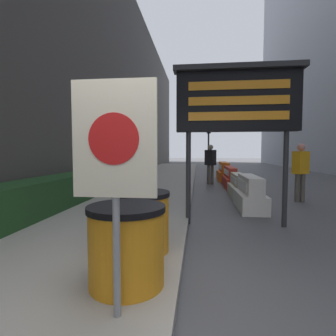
# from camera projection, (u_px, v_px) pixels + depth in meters

# --- Properties ---
(ground_plane) EXTENTS (120.00, 120.00, 0.00)m
(ground_plane) POSITION_uv_depth(u_px,v_px,m) (174.00, 331.00, 2.17)
(ground_plane) COLOR #474749
(building_left_facade) EXTENTS (0.40, 50.40, 11.36)m
(building_left_facade) POSITION_uv_depth(u_px,v_px,m) (105.00, 60.00, 12.00)
(building_left_facade) COLOR #4C4742
(building_left_facade) RESTS_ON ground_plane
(hedge_strip) EXTENTS (0.90, 6.65, 0.74)m
(hedge_strip) POSITION_uv_depth(u_px,v_px,m) (28.00, 199.00, 5.39)
(hedge_strip) COLOR #1E421E
(hedge_strip) RESTS_ON sidewalk_left
(barrel_drum_foreground) EXTENTS (0.79, 0.79, 0.81)m
(barrel_drum_foreground) POSITION_uv_depth(u_px,v_px,m) (127.00, 245.00, 2.65)
(barrel_drum_foreground) COLOR orange
(barrel_drum_foreground) RESTS_ON sidewalk_left
(barrel_drum_middle) EXTENTS (0.79, 0.79, 0.81)m
(barrel_drum_middle) POSITION_uv_depth(u_px,v_px,m) (141.00, 221.00, 3.56)
(barrel_drum_middle) COLOR orange
(barrel_drum_middle) RESTS_ON sidewalk_left
(warning_sign) EXTENTS (0.68, 0.08, 1.91)m
(warning_sign) POSITION_uv_depth(u_px,v_px,m) (115.00, 155.00, 2.06)
(warning_sign) COLOR gray
(warning_sign) RESTS_ON sidewalk_left
(message_board) EXTENTS (2.49, 0.36, 3.15)m
(message_board) POSITION_uv_depth(u_px,v_px,m) (237.00, 102.00, 5.13)
(message_board) COLOR #28282B
(message_board) RESTS_ON ground_plane
(jersey_barrier_white) EXTENTS (0.63, 1.64, 0.87)m
(jersey_barrier_white) POSITION_uv_depth(u_px,v_px,m) (250.00, 195.00, 6.72)
(jersey_barrier_white) COLOR silver
(jersey_barrier_white) RESTS_ON ground_plane
(jersey_barrier_cream) EXTENTS (0.56, 1.63, 0.76)m
(jersey_barrier_cream) POSITION_uv_depth(u_px,v_px,m) (239.00, 187.00, 8.60)
(jersey_barrier_cream) COLOR beige
(jersey_barrier_cream) RESTS_ON ground_plane
(jersey_barrier_red_striped) EXTENTS (0.50, 2.10, 0.85)m
(jersey_barrier_red_striped) POSITION_uv_depth(u_px,v_px,m) (230.00, 178.00, 10.95)
(jersey_barrier_red_striped) COLOR red
(jersey_barrier_red_striped) RESTS_ON ground_plane
(jersey_barrier_orange_far) EXTENTS (0.62, 2.13, 0.94)m
(jersey_barrier_orange_far) POSITION_uv_depth(u_px,v_px,m) (224.00, 172.00, 13.54)
(jersey_barrier_orange_far) COLOR orange
(jersey_barrier_orange_far) RESTS_ON ground_plane
(traffic_cone_near) EXTENTS (0.43, 0.43, 0.77)m
(traffic_cone_near) POSITION_uv_depth(u_px,v_px,m) (226.00, 171.00, 15.28)
(traffic_cone_near) COLOR black
(traffic_cone_near) RESTS_ON ground_plane
(traffic_light_near_curb) EXTENTS (0.28, 0.45, 3.66)m
(traffic_light_near_curb) POSITION_uv_depth(u_px,v_px,m) (209.00, 136.00, 19.04)
(traffic_light_near_curb) COLOR #2D2D30
(traffic_light_near_curb) RESTS_ON ground_plane
(pedestrian_worker) EXTENTS (0.53, 0.48, 1.73)m
(pedestrian_worker) POSITION_uv_depth(u_px,v_px,m) (301.00, 167.00, 7.73)
(pedestrian_worker) COLOR #514C42
(pedestrian_worker) RESTS_ON ground_plane
(pedestrian_passerby) EXTENTS (0.52, 0.55, 1.81)m
(pedestrian_passerby) POSITION_uv_depth(u_px,v_px,m) (210.00, 161.00, 11.89)
(pedestrian_passerby) COLOR #514C42
(pedestrian_passerby) RESTS_ON ground_plane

